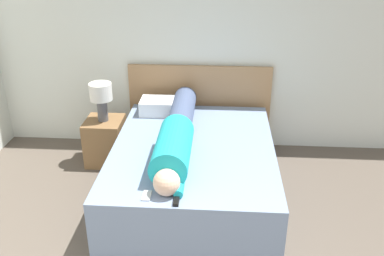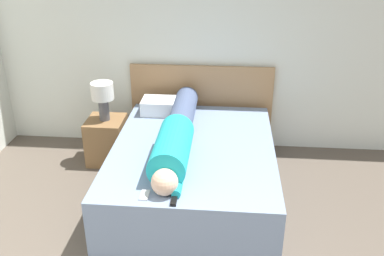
{
  "view_description": "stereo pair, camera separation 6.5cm",
  "coord_description": "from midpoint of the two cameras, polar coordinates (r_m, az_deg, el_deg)",
  "views": [
    {
      "loc": [
        0.0,
        -0.87,
        2.35
      ],
      "look_at": [
        -0.22,
        2.44,
        0.78
      ],
      "focal_mm": 40.0,
      "sensor_mm": 36.0,
      "label": 1
    },
    {
      "loc": [
        0.07,
        -0.86,
        2.35
      ],
      "look_at": [
        -0.22,
        2.44,
        0.78
      ],
      "focal_mm": 40.0,
      "sensor_mm": 36.0,
      "label": 2
    }
  ],
  "objects": [
    {
      "name": "wall_back",
      "position": [
        4.69,
        4.59,
        12.36
      ],
      "size": [
        6.22,
        0.06,
        2.6
      ],
      "color": "silver",
      "rests_on": "ground_plane"
    },
    {
      "name": "pillow_near_headboard",
      "position": [
        4.58,
        -3.21,
        2.92
      ],
      "size": [
        0.49,
        0.29,
        0.15
      ],
      "color": "white",
      "rests_on": "bed"
    },
    {
      "name": "bed",
      "position": [
        4.04,
        0.64,
        -5.71
      ],
      "size": [
        1.47,
        1.93,
        0.53
      ],
      "color": "#7589A8",
      "rests_on": "ground_plane"
    },
    {
      "name": "nightstand",
      "position": [
        4.72,
        -10.89,
        -1.6
      ],
      "size": [
        0.39,
        0.41,
        0.49
      ],
      "color": "brown",
      "rests_on": "ground_plane"
    },
    {
      "name": "table_lamp",
      "position": [
        4.51,
        -11.42,
        4.31
      ],
      "size": [
        0.23,
        0.23,
        0.41
      ],
      "color": "#4C4C51",
      "rests_on": "nightstand"
    },
    {
      "name": "cell_phone",
      "position": [
        3.24,
        -5.75,
        -8.9
      ],
      "size": [
        0.06,
        0.13,
        0.01
      ],
      "color": "#B2B7BC",
      "rests_on": "bed"
    },
    {
      "name": "headboard",
      "position": [
        4.88,
        1.62,
        2.86
      ],
      "size": [
        1.59,
        0.04,
        0.97
      ],
      "color": "#A37A51",
      "rests_on": "ground_plane"
    },
    {
      "name": "tv_remote",
      "position": [
        3.17,
        -1.78,
        -9.5
      ],
      "size": [
        0.04,
        0.15,
        0.02
      ],
      "color": "black",
      "rests_on": "bed"
    },
    {
      "name": "person_lying",
      "position": [
        3.81,
        -1.6,
        -0.94
      ],
      "size": [
        0.3,
        1.81,
        0.3
      ],
      "color": "#DBB293",
      "rests_on": "bed"
    }
  ]
}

